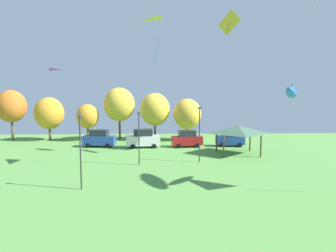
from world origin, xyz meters
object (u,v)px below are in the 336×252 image
Objects in this scene: kite_flying_0 at (291,93)px; treeline_tree_0 at (11,106)px; light_post_0 at (80,147)px; light_post_1 at (199,131)px; kite_flying_5 at (49,76)px; parked_car_third_from_left at (187,139)px; treeline_tree_5 at (187,114)px; treeline_tree_3 at (119,105)px; treeline_tree_4 at (155,109)px; parked_car_leftmost at (99,138)px; light_post_2 at (139,135)px; park_pavilion at (238,130)px; treeline_tree_2 at (87,116)px; kite_flying_2 at (163,29)px; parked_car_second_from_left at (143,139)px; kite_flying_7 at (229,22)px; parked_car_rightmost_in_row at (230,139)px; treeline_tree_1 at (49,113)px.

kite_flying_0 is 0.39× the size of treeline_tree_0.
light_post_1 reaches higher than light_post_0.
parked_car_third_from_left is at bearing 14.47° from kite_flying_5.
light_post_0 is at bearing -112.79° from treeline_tree_5.
treeline_tree_4 is (5.91, -0.50, -0.80)m from treeline_tree_3.
parked_car_leftmost is 0.83× the size of light_post_2.
light_post_0 is 27.21m from treeline_tree_3.
treeline_tree_5 is at bearing 88.82° from light_post_1.
treeline_tree_3 is (2.03, 7.18, 4.64)m from parked_car_leftmost.
light_post_2 is at bearing -39.90° from treeline_tree_0.
treeline_tree_3 is at bearing 2.78° from treeline_tree_0.
light_post_1 is 0.74× the size of treeline_tree_0.
park_pavilion is 0.97× the size of treeline_tree_2.
light_post_0 is at bearing -133.51° from kite_flying_2.
kite_flying_5 is 15.85m from treeline_tree_0.
parked_car_third_from_left is 21.96m from light_post_0.
parked_car_second_from_left reaches higher than parked_car_leftmost.
kite_flying_5 is 24.26m from park_pavilion.
kite_flying_7 is 12.78m from park_pavilion.
light_post_1 is at bearing -46.29° from treeline_tree_2.
treeline_tree_2 is at bearing 143.65° from kite_flying_7.
light_post_2 is at bearing -132.63° from parked_car_rightmost_in_row.
light_post_2 is (-6.17, -11.13, 2.00)m from parked_car_third_from_left.
light_post_1 reaches higher than treeline_tree_2.
treeline_tree_2 reaches higher than parked_car_third_from_left.
treeline_tree_1 is (-22.30, 17.50, 1.04)m from light_post_1.
parked_car_leftmost is 16.80m from light_post_1.
light_post_1 is (3.98, 2.50, -10.24)m from kite_flying_2.
kite_flying_0 is 26.64m from treeline_tree_5.
treeline_tree_2 is 5.48m from treeline_tree_3.
treeline_tree_2 is (1.99, 11.14, -5.70)m from kite_flying_5.
parked_car_second_from_left is at bearing -1.75° from parked_car_leftmost.
parked_car_third_from_left is 10.25m from light_post_1.
treeline_tree_3 is at bearing 133.07° from kite_flying_7.
light_post_2 reaches higher than parked_car_third_from_left.
parked_car_rightmost_in_row is 0.72× the size of park_pavilion.
light_post_2 is at bearing 64.13° from light_post_0.
light_post_0 is at bearing -115.87° from light_post_2.
treeline_tree_3 is at bearing 90.77° from light_post_0.
light_post_2 is (3.98, 8.22, -0.16)m from light_post_0.
kite_flying_7 is 0.36× the size of treeline_tree_3.
kite_flying_0 reaches higher than treeline_tree_4.
parked_car_second_from_left is 0.84× the size of park_pavilion.
treeline_tree_1 reaches higher than park_pavilion.
parked_car_rightmost_in_row is 6.22m from park_pavilion.
treeline_tree_4 reaches higher than light_post_0.
treeline_tree_4 is at bearing 171.31° from treeline_tree_5.
treeline_tree_2 reaches higher than light_post_0.
kite_flying_7 is 26.79m from treeline_tree_2.
treeline_tree_0 is at bearing 160.50° from parked_car_third_from_left.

